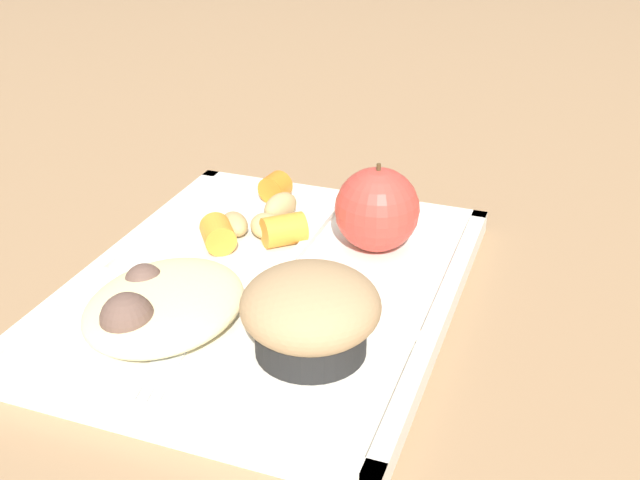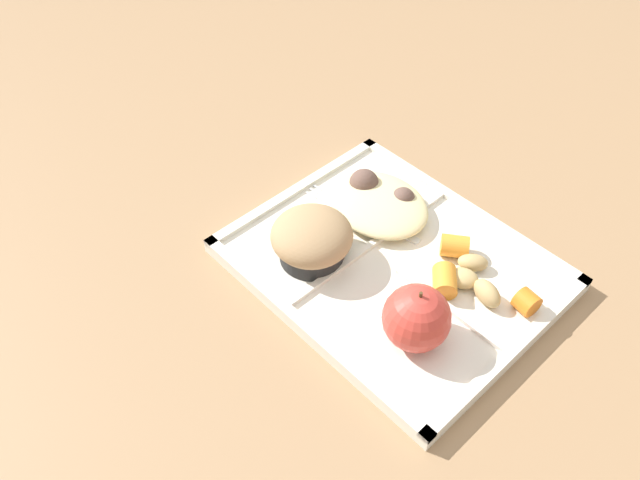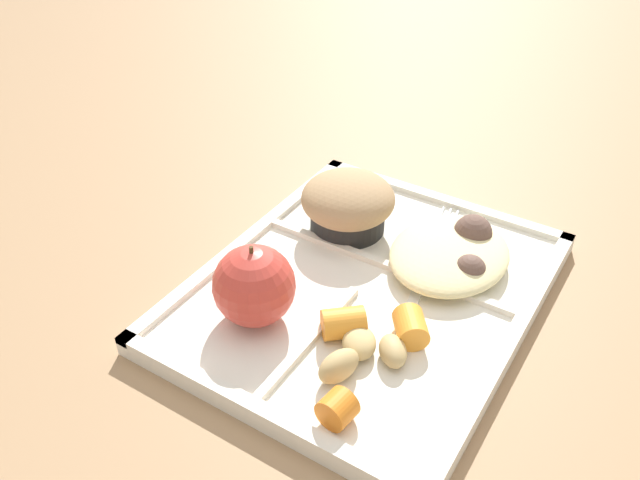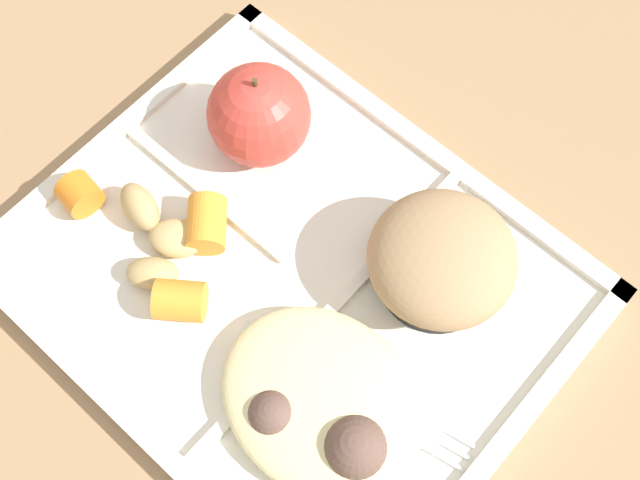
{
  "view_description": "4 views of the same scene",
  "coord_description": "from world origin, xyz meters",
  "px_view_note": "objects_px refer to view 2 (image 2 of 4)",
  "views": [
    {
      "loc": [
        0.48,
        0.22,
        0.33
      ],
      "look_at": [
        -0.01,
        0.04,
        0.05
      ],
      "focal_mm": 43.71,
      "sensor_mm": 36.0,
      "label": 1
    },
    {
      "loc": [
        -0.31,
        0.41,
        0.59
      ],
      "look_at": [
        0.06,
        0.06,
        0.05
      ],
      "focal_mm": 36.51,
      "sensor_mm": 36.0,
      "label": 2
    },
    {
      "loc": [
        -0.42,
        -0.21,
        0.42
      ],
      "look_at": [
        0.01,
        0.06,
        0.04
      ],
      "focal_mm": 37.35,
      "sensor_mm": 36.0,
      "label": 3
    },
    {
      "loc": [
        0.14,
        -0.13,
        0.53
      ],
      "look_at": [
        0.0,
        0.03,
        0.04
      ],
      "focal_mm": 46.01,
      "sensor_mm": 36.0,
      "label": 4
    }
  ],
  "objects_px": {
    "green_apple": "(417,318)",
    "bran_muffin": "(312,239)",
    "lunch_tray": "(392,266)",
    "plastic_fork": "(356,212)"
  },
  "relations": [
    {
      "from": "lunch_tray",
      "to": "plastic_fork",
      "type": "distance_m",
      "value": 0.09
    },
    {
      "from": "lunch_tray",
      "to": "green_apple",
      "type": "distance_m",
      "value": 0.12
    },
    {
      "from": "lunch_tray",
      "to": "green_apple",
      "type": "relative_size",
      "value": 4.58
    },
    {
      "from": "plastic_fork",
      "to": "green_apple",
      "type": "bearing_deg",
      "value": 152.35
    },
    {
      "from": "lunch_tray",
      "to": "plastic_fork",
      "type": "relative_size",
      "value": 2.16
    },
    {
      "from": "lunch_tray",
      "to": "bran_muffin",
      "type": "bearing_deg",
      "value": 41.35
    },
    {
      "from": "green_apple",
      "to": "bran_muffin",
      "type": "distance_m",
      "value": 0.16
    },
    {
      "from": "plastic_fork",
      "to": "bran_muffin",
      "type": "bearing_deg",
      "value": 100.66
    },
    {
      "from": "green_apple",
      "to": "bran_muffin",
      "type": "xyz_separation_m",
      "value": [
        0.16,
        -0.0,
        -0.01
      ]
    },
    {
      "from": "bran_muffin",
      "to": "plastic_fork",
      "type": "height_order",
      "value": "bran_muffin"
    }
  ]
}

